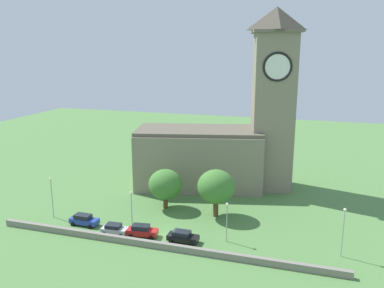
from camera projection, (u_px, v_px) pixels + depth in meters
name	position (u px, v px, depth m)	size (l,w,h in m)	color
ground_plane	(195.00, 202.00, 75.30)	(200.00, 200.00, 0.00)	#517F42
church	(226.00, 137.00, 81.74)	(33.96, 18.23, 36.24)	gray
quay_barrier	(158.00, 245.00, 57.52)	(53.23, 0.70, 1.01)	gray
car_blue	(84.00, 220.00, 65.14)	(4.82, 2.24, 1.82)	#233D9E
car_silver	(114.00, 229.00, 62.01)	(4.22, 2.44, 1.64)	silver
car_red	(142.00, 231.00, 61.10)	(4.90, 2.58, 1.91)	red
car_black	(183.00, 236.00, 59.40)	(4.74, 2.24, 1.73)	black
streetlamp_west_end	(52.00, 191.00, 67.25)	(0.44, 0.44, 7.18)	#9EA0A5
streetlamp_west_mid	(131.00, 203.00, 63.25)	(0.44, 0.44, 6.28)	#9EA0A5
streetlamp_central	(227.00, 215.00, 58.75)	(0.44, 0.44, 6.22)	#9EA0A5
streetlamp_east_mid	(344.00, 225.00, 54.31)	(0.44, 0.44, 7.20)	#9EA0A5
tree_riverside_west	(216.00, 187.00, 67.58)	(6.43, 6.43, 8.35)	brown
tree_churchyard	(165.00, 184.00, 71.28)	(6.03, 6.03, 7.31)	brown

